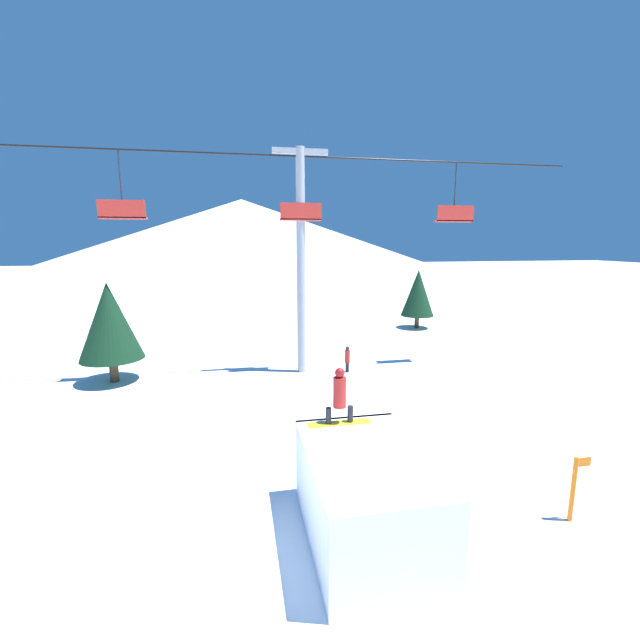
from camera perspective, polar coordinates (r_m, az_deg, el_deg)
name	(u,v)px	position (r m, az deg, el deg)	size (l,w,h in m)	color
ground_plane	(334,568)	(9.20, 1.85, -30.14)	(220.00, 220.00, 0.00)	white
mountain_ridge	(242,235)	(90.12, -10.33, 11.04)	(84.35, 84.35, 14.24)	silver
snow_ramp	(366,497)	(9.33, 6.21, -22.35)	(2.34, 3.66, 1.87)	white
snowboarder	(340,397)	(9.83, 2.63, -10.21)	(1.46, 0.29, 1.33)	yellow
chairlift	(301,239)	(19.15, -2.58, 10.71)	(25.60, 0.44, 9.94)	#9E9EA3
pine_tree_near	(109,321)	(20.13, -26.26, -0.17)	(2.62, 2.62, 4.31)	#4C3823
pine_tree_far	(418,293)	(30.29, 12.93, 3.55)	(2.25, 2.25, 4.08)	#4C3823
trail_marker	(574,487)	(11.25, 30.76, -18.58)	(0.41, 0.10, 1.48)	orange
distant_skier	(347,358)	(19.83, 3.67, -5.10)	(0.24, 0.24, 1.23)	black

